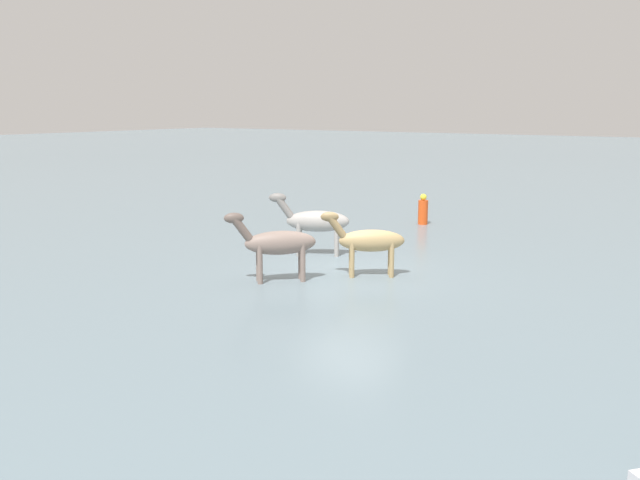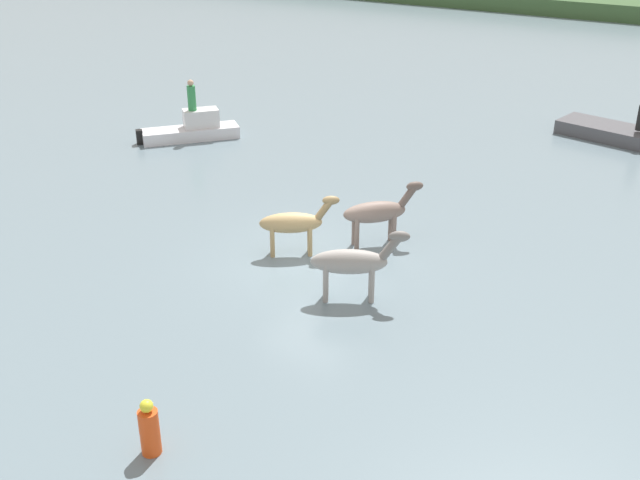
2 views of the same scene
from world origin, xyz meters
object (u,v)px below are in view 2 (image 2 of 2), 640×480
at_px(horse_rear_stallion, 377,212).
at_px(boat_skiff_near, 637,140).
at_px(horse_lead, 294,223).
at_px(horse_gray_outer, 353,262).
at_px(boat_dinghy_port, 192,132).
at_px(person_spotter_bow, 192,96).
at_px(buoy_channel_marker, 149,429).

xyz_separation_m(horse_rear_stallion, boat_skiff_near, (4.42, 13.01, -0.79)).
distance_m(horse_rear_stallion, horse_lead, 2.36).
distance_m(horse_gray_outer, boat_dinghy_port, 13.77).
bearing_deg(boat_skiff_near, horse_rear_stallion, 82.44).
bearing_deg(horse_lead, boat_dinghy_port, 109.50).
height_order(boat_dinghy_port, person_spotter_bow, person_spotter_bow).
relative_size(horse_rear_stallion, boat_dinghy_port, 0.54).
height_order(horse_lead, horse_gray_outer, horse_gray_outer).
xyz_separation_m(horse_lead, buoy_channel_marker, (2.18, -7.91, -0.42)).
bearing_deg(horse_gray_outer, horse_rear_stallion, 76.59).
height_order(person_spotter_bow, buoy_channel_marker, person_spotter_bow).
relative_size(horse_rear_stallion, buoy_channel_marker, 1.64).
bearing_deg(horse_rear_stallion, buoy_channel_marker, -132.18).
bearing_deg(horse_lead, person_spotter_bow, 109.17).
xyz_separation_m(horse_lead, boat_dinghy_port, (-8.93, 6.28, -0.63)).
height_order(horse_rear_stallion, horse_gray_outer, horse_gray_outer).
distance_m(horse_rear_stallion, person_spotter_bow, 11.46).
relative_size(person_spotter_bow, buoy_channel_marker, 1.04).
bearing_deg(boat_skiff_near, horse_lead, 78.91).
bearing_deg(horse_rear_stallion, person_spotter_bow, 110.84).
xyz_separation_m(horse_lead, person_spotter_bow, (-8.86, 6.31, 0.78)).
distance_m(horse_gray_outer, buoy_channel_marker, 6.65).
xyz_separation_m(horse_rear_stallion, horse_lead, (-1.62, -1.72, -0.05)).
height_order(horse_lead, boat_skiff_near, horse_lead).
height_order(horse_rear_stallion, buoy_channel_marker, horse_rear_stallion).
height_order(boat_dinghy_port, buoy_channel_marker, boat_dinghy_port).
height_order(horse_rear_stallion, boat_dinghy_port, horse_rear_stallion).
bearing_deg(person_spotter_bow, boat_skiff_near, 29.49).
distance_m(horse_lead, horse_gray_outer, 2.85).
xyz_separation_m(horse_lead, boat_skiff_near, (6.04, 14.73, -0.74)).
bearing_deg(horse_gray_outer, person_spotter_bow, 115.94).
bearing_deg(boat_dinghy_port, horse_rear_stallion, -72.77).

